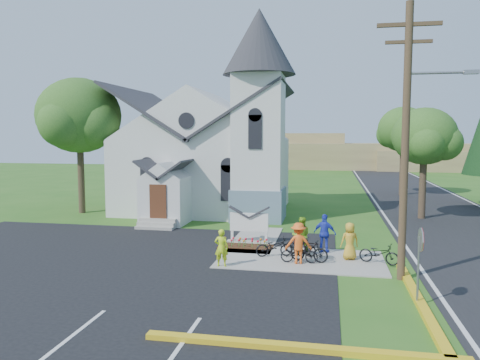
% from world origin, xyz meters
% --- Properties ---
extents(ground, '(120.00, 120.00, 0.00)m').
position_xyz_m(ground, '(0.00, 0.00, 0.00)').
color(ground, '#2C601B').
rests_on(ground, ground).
extents(parking_lot, '(20.00, 16.00, 0.02)m').
position_xyz_m(parking_lot, '(-7.00, -2.00, 0.01)').
color(parking_lot, black).
rests_on(parking_lot, ground).
extents(road, '(8.00, 90.00, 0.02)m').
position_xyz_m(road, '(10.00, 15.00, 0.01)').
color(road, black).
rests_on(road, ground).
extents(sidewalk, '(7.00, 4.00, 0.05)m').
position_xyz_m(sidewalk, '(1.50, 0.50, 0.03)').
color(sidewalk, gray).
rests_on(sidewalk, ground).
extents(church, '(12.35, 12.00, 13.00)m').
position_xyz_m(church, '(-5.48, 12.48, 5.25)').
color(church, silver).
rests_on(church, ground).
extents(church_sign, '(2.20, 0.40, 1.70)m').
position_xyz_m(church_sign, '(-1.20, 3.20, 1.03)').
color(church_sign, gray).
rests_on(church_sign, ground).
extents(flower_bed, '(2.60, 1.10, 0.07)m').
position_xyz_m(flower_bed, '(-1.20, 2.30, 0.04)').
color(flower_bed, '#351C0E').
rests_on(flower_bed, ground).
extents(utility_pole, '(3.45, 0.28, 10.00)m').
position_xyz_m(utility_pole, '(5.36, -1.50, 5.40)').
color(utility_pole, '#413220').
rests_on(utility_pole, ground).
extents(stop_sign, '(0.11, 0.76, 2.48)m').
position_xyz_m(stop_sign, '(5.43, -4.20, 1.78)').
color(stop_sign, gray).
rests_on(stop_sign, ground).
extents(tree_lot_corner, '(5.60, 5.60, 9.15)m').
position_xyz_m(tree_lot_corner, '(-14.00, 10.00, 6.60)').
color(tree_lot_corner, '#3D2B21').
rests_on(tree_lot_corner, ground).
extents(tree_road_near, '(4.00, 4.00, 7.05)m').
position_xyz_m(tree_road_near, '(8.50, 12.00, 5.21)').
color(tree_road_near, '#3D2B21').
rests_on(tree_road_near, ground).
extents(tree_road_mid, '(4.40, 4.40, 7.80)m').
position_xyz_m(tree_road_mid, '(9.00, 24.00, 5.78)').
color(tree_road_mid, '#3D2B21').
rests_on(tree_road_mid, ground).
extents(distant_hills, '(61.00, 10.00, 5.60)m').
position_xyz_m(distant_hills, '(3.36, 56.33, 2.17)').
color(distant_hills, olive).
rests_on(distant_hills, ground).
extents(cyclist_0, '(0.59, 0.42, 1.52)m').
position_xyz_m(cyclist_0, '(-1.58, -1.20, 0.81)').
color(cyclist_0, '#C4E81B').
rests_on(cyclist_0, sidewalk).
extents(bike_0, '(1.72, 1.05, 0.85)m').
position_xyz_m(bike_0, '(0.34, 0.73, 0.48)').
color(bike_0, black).
rests_on(bike_0, sidewalk).
extents(cyclist_1, '(0.92, 0.77, 1.69)m').
position_xyz_m(cyclist_1, '(1.47, 1.23, 0.90)').
color(cyclist_1, '#76B121').
rests_on(cyclist_1, sidewalk).
extents(bike_1, '(1.53, 0.99, 0.89)m').
position_xyz_m(bike_1, '(1.46, 1.07, 0.50)').
color(bike_1, black).
rests_on(bike_1, sidewalk).
extents(cyclist_2, '(1.09, 0.67, 1.74)m').
position_xyz_m(cyclist_2, '(2.49, 1.82, 0.92)').
color(cyclist_2, blue).
rests_on(cyclist_2, sidewalk).
extents(bike_2, '(1.54, 0.55, 0.81)m').
position_xyz_m(bike_2, '(1.47, -0.12, 0.45)').
color(bike_2, black).
rests_on(bike_2, sidewalk).
extents(cyclist_3, '(1.17, 0.77, 1.69)m').
position_xyz_m(cyclist_3, '(1.44, -0.19, 0.90)').
color(cyclist_3, orange).
rests_on(cyclist_3, sidewalk).
extents(bike_3, '(1.69, 0.81, 0.98)m').
position_xyz_m(bike_3, '(1.86, 0.11, 0.54)').
color(bike_3, black).
rests_on(bike_3, sidewalk).
extents(cyclist_4, '(0.89, 0.70, 1.59)m').
position_xyz_m(cyclist_4, '(3.54, 0.82, 0.84)').
color(cyclist_4, gold).
rests_on(cyclist_4, sidewalk).
extents(bike_4, '(1.74, 1.14, 0.86)m').
position_xyz_m(bike_4, '(4.70, 0.35, 0.48)').
color(bike_4, black).
rests_on(bike_4, sidewalk).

